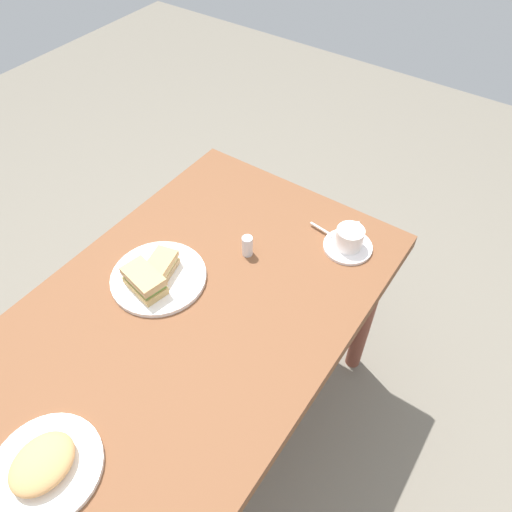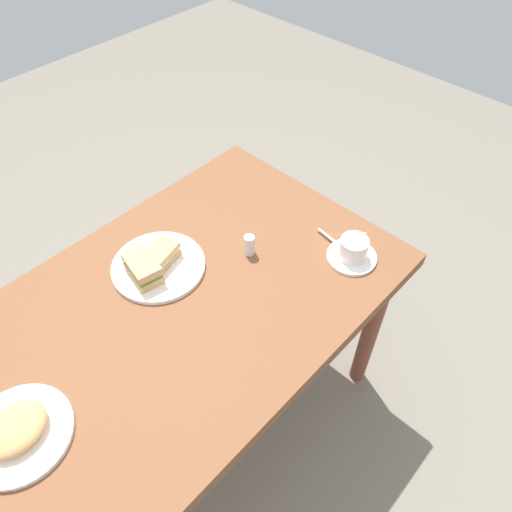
{
  "view_description": "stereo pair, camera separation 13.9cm",
  "coord_description": "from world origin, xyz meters",
  "px_view_note": "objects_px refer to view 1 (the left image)",
  "views": [
    {
      "loc": [
        -0.52,
        -0.59,
        1.8
      ],
      "look_at": [
        0.25,
        -0.05,
        0.76
      ],
      "focal_mm": 33.86,
      "sensor_mm": 36.0,
      "label": 1
    },
    {
      "loc": [
        -0.43,
        -0.69,
        1.8
      ],
      "look_at": [
        0.25,
        -0.05,
        0.76
      ],
      "focal_mm": 33.86,
      "sensor_mm": 36.0,
      "label": 2
    }
  ],
  "objects_px": {
    "dining_table": "(190,329)",
    "spoon": "(328,233)",
    "sandwich_plate": "(159,277)",
    "coffee_saucer": "(348,247)",
    "sandwich_front": "(159,268)",
    "sandwich_back": "(144,281)",
    "side_plate": "(47,468)",
    "coffee_cup": "(350,237)",
    "salt_shaker": "(247,246)"
  },
  "relations": [
    {
      "from": "dining_table",
      "to": "sandwich_plate",
      "type": "bearing_deg",
      "value": 72.88
    },
    {
      "from": "sandwich_plate",
      "to": "spoon",
      "type": "xyz_separation_m",
      "value": [
        0.43,
        -0.31,
        0.01
      ]
    },
    {
      "from": "sandwich_plate",
      "to": "coffee_saucer",
      "type": "xyz_separation_m",
      "value": [
        0.42,
        -0.39,
        -0.0
      ]
    },
    {
      "from": "sandwich_plate",
      "to": "coffee_cup",
      "type": "xyz_separation_m",
      "value": [
        0.42,
        -0.39,
        0.04
      ]
    },
    {
      "from": "coffee_cup",
      "to": "side_plate",
      "type": "height_order",
      "value": "coffee_cup"
    },
    {
      "from": "salt_shaker",
      "to": "coffee_saucer",
      "type": "bearing_deg",
      "value": -50.7
    },
    {
      "from": "coffee_cup",
      "to": "side_plate",
      "type": "bearing_deg",
      "value": 166.61
    },
    {
      "from": "spoon",
      "to": "sandwich_front",
      "type": "bearing_deg",
      "value": 143.6
    },
    {
      "from": "salt_shaker",
      "to": "sandwich_front",
      "type": "bearing_deg",
      "value": 145.26
    },
    {
      "from": "sandwich_plate",
      "to": "sandwich_front",
      "type": "relative_size",
      "value": 2.01
    },
    {
      "from": "sandwich_back",
      "to": "side_plate",
      "type": "height_order",
      "value": "sandwich_back"
    },
    {
      "from": "dining_table",
      "to": "sandwich_back",
      "type": "height_order",
      "value": "sandwich_back"
    },
    {
      "from": "sandwich_back",
      "to": "spoon",
      "type": "height_order",
      "value": "sandwich_back"
    },
    {
      "from": "coffee_cup",
      "to": "side_plate",
      "type": "xyz_separation_m",
      "value": [
        -0.94,
        0.22,
        -0.04
      ]
    },
    {
      "from": "dining_table",
      "to": "spoon",
      "type": "relative_size",
      "value": 12.66
    },
    {
      "from": "dining_table",
      "to": "sandwich_back",
      "type": "relative_size",
      "value": 9.47
    },
    {
      "from": "dining_table",
      "to": "sandwich_front",
      "type": "height_order",
      "value": "sandwich_front"
    },
    {
      "from": "dining_table",
      "to": "side_plate",
      "type": "relative_size",
      "value": 5.26
    },
    {
      "from": "coffee_saucer",
      "to": "side_plate",
      "type": "bearing_deg",
      "value": 166.58
    },
    {
      "from": "dining_table",
      "to": "sandwich_back",
      "type": "bearing_deg",
      "value": 93.63
    },
    {
      "from": "dining_table",
      "to": "spoon",
      "type": "distance_m",
      "value": 0.51
    },
    {
      "from": "dining_table",
      "to": "sandwich_plate",
      "type": "relative_size",
      "value": 4.61
    },
    {
      "from": "coffee_cup",
      "to": "side_plate",
      "type": "relative_size",
      "value": 0.47
    },
    {
      "from": "sandwich_plate",
      "to": "sandwich_front",
      "type": "bearing_deg",
      "value": -10.87
    },
    {
      "from": "dining_table",
      "to": "coffee_cup",
      "type": "relative_size",
      "value": 11.14
    },
    {
      "from": "spoon",
      "to": "side_plate",
      "type": "bearing_deg",
      "value": 171.12
    },
    {
      "from": "spoon",
      "to": "dining_table",
      "type": "bearing_deg",
      "value": 159.98
    },
    {
      "from": "salt_shaker",
      "to": "spoon",
      "type": "bearing_deg",
      "value": -38.08
    },
    {
      "from": "spoon",
      "to": "sandwich_back",
      "type": "bearing_deg",
      "value": 147.22
    },
    {
      "from": "coffee_saucer",
      "to": "spoon",
      "type": "relative_size",
      "value": 1.5
    },
    {
      "from": "sandwich_plate",
      "to": "salt_shaker",
      "type": "relative_size",
      "value": 4.04
    },
    {
      "from": "coffee_saucer",
      "to": "spoon",
      "type": "distance_m",
      "value": 0.08
    },
    {
      "from": "sandwich_front",
      "to": "coffee_saucer",
      "type": "xyz_separation_m",
      "value": [
        0.41,
        -0.38,
        -0.03
      ]
    },
    {
      "from": "sandwich_back",
      "to": "coffee_cup",
      "type": "relative_size",
      "value": 1.18
    },
    {
      "from": "dining_table",
      "to": "sandwich_plate",
      "type": "distance_m",
      "value": 0.17
    },
    {
      "from": "dining_table",
      "to": "spoon",
      "type": "bearing_deg",
      "value": -20.02
    },
    {
      "from": "sandwich_front",
      "to": "salt_shaker",
      "type": "height_order",
      "value": "salt_shaker"
    },
    {
      "from": "sandwich_plate",
      "to": "coffee_saucer",
      "type": "height_order",
      "value": "sandwich_plate"
    },
    {
      "from": "dining_table",
      "to": "coffee_cup",
      "type": "xyz_separation_m",
      "value": [
        0.46,
        -0.25,
        0.13
      ]
    },
    {
      "from": "sandwich_back",
      "to": "coffee_saucer",
      "type": "relative_size",
      "value": 0.89
    },
    {
      "from": "sandwich_front",
      "to": "salt_shaker",
      "type": "bearing_deg",
      "value": -34.74
    },
    {
      "from": "sandwich_front",
      "to": "side_plate",
      "type": "distance_m",
      "value": 0.56
    },
    {
      "from": "sandwich_back",
      "to": "sandwich_plate",
      "type": "bearing_deg",
      "value": 2.36
    },
    {
      "from": "sandwich_plate",
      "to": "spoon",
      "type": "bearing_deg",
      "value": -36.0
    },
    {
      "from": "sandwich_back",
      "to": "spoon",
      "type": "relative_size",
      "value": 1.34
    },
    {
      "from": "sandwich_front",
      "to": "side_plate",
      "type": "bearing_deg",
      "value": -163.34
    },
    {
      "from": "dining_table",
      "to": "sandwich_back",
      "type": "distance_m",
      "value": 0.19
    },
    {
      "from": "sandwich_front",
      "to": "sandwich_back",
      "type": "height_order",
      "value": "sandwich_back"
    },
    {
      "from": "coffee_saucer",
      "to": "coffee_cup",
      "type": "xyz_separation_m",
      "value": [
        0.0,
        0.0,
        0.04
      ]
    },
    {
      "from": "sandwich_front",
      "to": "salt_shaker",
      "type": "distance_m",
      "value": 0.26
    }
  ]
}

